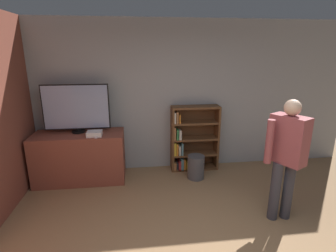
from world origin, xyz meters
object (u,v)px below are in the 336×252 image
object	(u,v)px
television	(76,108)
waste_bin	(196,167)
game_console	(95,134)
bookshelf	(191,140)
person	(287,152)

from	to	relation	value
television	waste_bin	xyz separation A→B (m)	(1.98, -0.26, -1.05)
game_console	waste_bin	world-z (taller)	game_console
bookshelf	person	bearing A→B (deg)	-62.57
person	waste_bin	bearing A→B (deg)	-174.40
bookshelf	waste_bin	bearing A→B (deg)	-87.78
game_console	waste_bin	size ratio (longest dim) A/B	0.57
waste_bin	person	bearing A→B (deg)	-56.03
waste_bin	bookshelf	bearing A→B (deg)	92.22
television	waste_bin	bearing A→B (deg)	-7.63
television	bookshelf	bearing A→B (deg)	4.09
bookshelf	waste_bin	distance (m)	0.54
game_console	waste_bin	xyz separation A→B (m)	(1.68, -0.04, -0.67)
game_console	waste_bin	bearing A→B (deg)	-1.38
television	game_console	bearing A→B (deg)	-37.26
television	bookshelf	xyz separation A→B (m)	(1.96, 0.14, -0.69)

